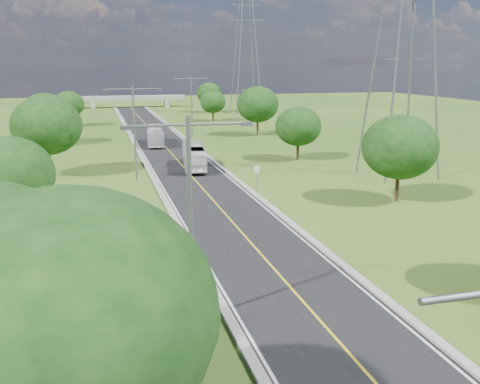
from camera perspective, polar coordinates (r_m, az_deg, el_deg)
The scene contains 23 objects.
ground at distance 73.20m, azimuth -7.22°, elevation 3.94°, with size 260.00×260.00×0.00m, color #294914.
road at distance 79.06m, azimuth -7.84°, elevation 4.67°, with size 8.00×150.00×0.06m, color black.
curb_left at distance 78.63m, azimuth -10.92°, elevation 4.56°, with size 0.50×150.00×0.22m, color gray.
curb_right at distance 79.70m, azimuth -4.81°, elevation 4.88°, with size 0.50×150.00×0.22m, color gray.
speed_limit_sign at distance 52.83m, azimuth 1.79°, elevation 2.03°, with size 0.55×0.09×2.40m.
overpass at distance 152.11m, azimuth -11.65°, elevation 9.73°, with size 30.00×3.00×3.20m.
streetlight_near_left at distance 24.64m, azimuth -5.36°, elevation -1.31°, with size 5.90×0.25×10.00m.
streetlight_mid_left at distance 56.96m, azimuth -11.23°, elevation 7.05°, with size 5.90×0.25×10.00m.
streetlight_far_right at distance 91.10m, azimuth -5.19°, elevation 9.67°, with size 5.90×0.25×10.00m.
power_tower_near at distance 60.63m, azimuth 17.18°, elevation 14.75°, with size 9.00×6.40×28.00m.
power_tower_far at distance 131.50m, azimuth 0.63°, elevation 14.47°, with size 9.00×6.40×28.00m.
tree_lb at distance 40.64m, azimuth -23.45°, elevation 1.71°, with size 6.30×6.30×7.33m.
tree_lc at distance 62.03m, azimuth -19.93°, elevation 6.68°, with size 7.56×7.56×8.79m.
tree_ld at distance 86.06m, azimuth -20.08°, elevation 8.01°, with size 6.72×6.72×7.82m.
tree_le at distance 109.84m, azimuth -17.80°, elevation 8.92°, with size 5.88×5.88×6.84m.
tree_lf at distance 14.95m, azimuth -17.91°, elevation -12.46°, with size 7.98×7.98×9.28m.
tree_rb at distance 49.50m, azimuth 16.69°, elevation 4.61°, with size 6.72×6.72×7.82m.
tree_rc at distance 68.68m, azimuth 6.24°, elevation 6.98°, with size 5.88×5.88×6.84m.
tree_rd at distance 91.81m, azimuth 1.90°, elevation 9.32°, with size 7.14×7.14×8.30m.
tree_re at distance 114.42m, azimuth -2.91°, elevation 9.56°, with size 5.46×5.46×6.35m.
tree_rf at distance 134.63m, azimuth -3.30°, elevation 10.45°, with size 6.30×6.30×7.33m.
bus_outbound at distance 63.28m, azimuth -4.92°, elevation 3.81°, with size 2.35×10.06×2.80m, color silver.
bus_inbound at distance 82.08m, azimuth -9.04°, elevation 5.97°, with size 2.36×10.07×2.80m, color silver.
Camera 1 is at (-10.03, -11.46, 12.32)m, focal length 40.00 mm.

